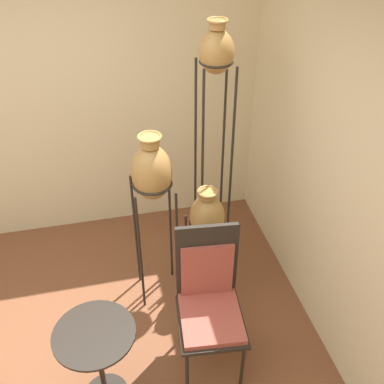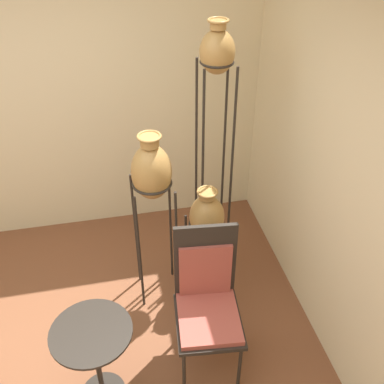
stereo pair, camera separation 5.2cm
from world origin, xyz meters
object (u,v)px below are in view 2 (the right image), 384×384
at_px(vase_stand_short, 207,218).
at_px(vase_stand_medium, 152,174).
at_px(vase_stand_tall, 217,68).
at_px(chair, 207,296).
at_px(side_table, 95,350).

bearing_deg(vase_stand_short, vase_stand_medium, 170.64).
xyz_separation_m(vase_stand_tall, chair, (-0.28, -0.97, -1.21)).
bearing_deg(side_table, vase_stand_tall, 48.07).
distance_m(chair, side_table, 0.80).
distance_m(vase_stand_tall, vase_stand_medium, 0.87).
height_order(vase_stand_tall, vase_stand_medium, vase_stand_tall).
bearing_deg(vase_stand_medium, vase_stand_short, -9.36).
xyz_separation_m(vase_stand_tall, vase_stand_short, (-0.14, -0.36, -1.03)).
height_order(vase_stand_tall, vase_stand_short, vase_stand_tall).
bearing_deg(vase_stand_medium, vase_stand_tall, 29.34).
distance_m(vase_stand_short, side_table, 1.24).
relative_size(vase_stand_short, side_table, 1.51).
distance_m(vase_stand_short, chair, 0.65).
bearing_deg(chair, vase_stand_medium, 116.72).
bearing_deg(vase_stand_tall, side_table, -131.93).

